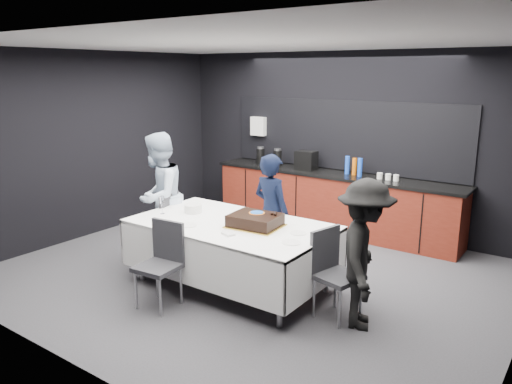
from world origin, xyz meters
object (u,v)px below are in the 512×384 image
Objects in this scene: person_center at (271,213)px; person_right at (364,254)px; party_table at (231,234)px; cake_assembly at (255,221)px; chair_left at (163,222)px; person_left at (159,197)px; plate_stack at (193,208)px; chair_near at (162,258)px; chair_right at (332,267)px; champagne_flute at (162,201)px.

person_right is at bearing 166.30° from person_center.
cake_assembly is (0.31, 0.05, 0.21)m from party_table.
person_left reaches higher than chair_left.
plate_stack is at bearing 178.16° from cake_assembly.
person_right reaches higher than cake_assembly.
chair_near is (-0.63, -0.85, -0.32)m from cake_assembly.
person_right is at bearing 67.40° from person_left.
party_table is 1.31m from chair_right.
party_table is 1.36× the size of person_left.
person_center is 1.00× the size of person_right.
person_left is (-0.71, 0.10, 0.03)m from plate_stack.
chair_right is 1.39m from person_center.
chair_right is at bearing -1.22° from cake_assembly.
cake_assembly is 1.10m from chair_near.
chair_left is at bearing 65.51° from person_right.
person_center is at bearing 108.04° from cake_assembly.
champagne_flute is 0.24× the size of chair_left.
cake_assembly is 1.26m from champagne_flute.
plate_stack is 1.99m from chair_right.
champagne_flute is at bearing 72.48° from person_right.
chair_right is 0.61× the size of person_center.
chair_left is at bearing 48.29° from person_left.
chair_left reaches higher than plate_stack.
plate_stack is 0.99m from chair_near.
person_right is (1.55, -0.68, -0.00)m from person_center.
chair_left is 0.54× the size of person_left.
party_table is 0.71m from person_center.
person_center is at bearing 38.92° from plate_stack.
cake_assembly reaches higher than chair_right.
cake_assembly is 0.36× the size of person_left.
person_center is (-0.21, 0.65, -0.10)m from cake_assembly.
chair_left is 1.00× the size of chair_near.
person_center is at bearing 74.53° from chair_near.
party_table is 10.36× the size of champagne_flute.
champagne_flute is at bearing -169.15° from cake_assembly.
person_left reaches higher than person_center.
cake_assembly reaches higher than chair_left.
chair_left is 1.00× the size of chair_right.
person_left reaches higher than champagne_flute.
party_table is 0.87m from chair_near.
champagne_flute is 0.96m from chair_near.
champagne_flute is 0.58m from person_left.
champagne_flute is (-1.24, -0.24, 0.09)m from cake_assembly.
person_left is at bearing 29.39° from person_center.
person_right is at bearing -2.51° from chair_left.
chair_right reaches higher than party_table.
plate_stack is 0.13× the size of person_left.
plate_stack is at bearing -5.61° from chair_left.
person_left reaches higher than person_right.
plate_stack is 0.23× the size of chair_right.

